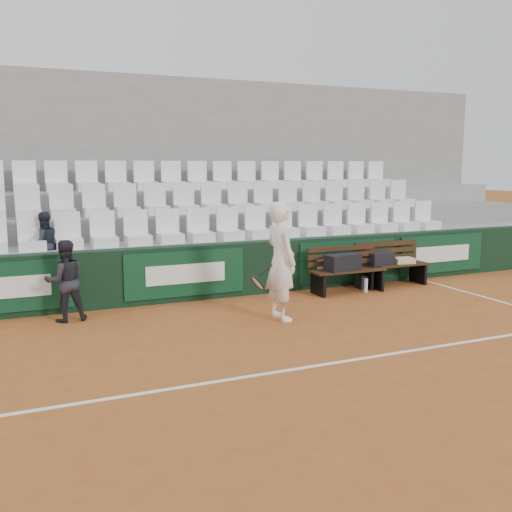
# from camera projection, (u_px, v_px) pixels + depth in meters

# --- Properties ---
(ground) EXTENTS (80.00, 80.00, 0.00)m
(ground) POSITION_uv_depth(u_px,v_px,m) (293.00, 370.00, 6.86)
(ground) COLOR #A45625
(ground) RESTS_ON ground
(court_baseline) EXTENTS (18.00, 0.06, 0.01)m
(court_baseline) POSITION_uv_depth(u_px,v_px,m) (293.00, 369.00, 6.86)
(court_baseline) COLOR white
(court_baseline) RESTS_ON ground
(back_barrier) EXTENTS (18.00, 0.34, 1.00)m
(back_barrier) POSITION_uv_depth(u_px,v_px,m) (197.00, 272.00, 10.43)
(back_barrier) COLOR black
(back_barrier) RESTS_ON ground
(grandstand_tier_front) EXTENTS (18.00, 0.95, 1.00)m
(grandstand_tier_front) POSITION_uv_depth(u_px,v_px,m) (184.00, 267.00, 10.97)
(grandstand_tier_front) COLOR gray
(grandstand_tier_front) RESTS_ON ground
(grandstand_tier_mid) EXTENTS (18.00, 0.95, 1.45)m
(grandstand_tier_mid) POSITION_uv_depth(u_px,v_px,m) (171.00, 248.00, 11.80)
(grandstand_tier_mid) COLOR gray
(grandstand_tier_mid) RESTS_ON ground
(grandstand_tier_back) EXTENTS (18.00, 0.95, 1.90)m
(grandstand_tier_back) POSITION_uv_depth(u_px,v_px,m) (159.00, 233.00, 12.62)
(grandstand_tier_back) COLOR #989895
(grandstand_tier_back) RESTS_ON ground
(grandstand_rear_wall) EXTENTS (18.00, 0.30, 4.40)m
(grandstand_rear_wall) POSITION_uv_depth(u_px,v_px,m) (151.00, 175.00, 12.99)
(grandstand_rear_wall) COLOR gray
(grandstand_rear_wall) RESTS_ON ground
(seat_row_front) EXTENTS (11.90, 0.44, 0.63)m
(seat_row_front) POSITION_uv_depth(u_px,v_px,m) (186.00, 225.00, 10.69)
(seat_row_front) COLOR white
(seat_row_front) RESTS_ON grandstand_tier_front
(seat_row_mid) EXTENTS (11.90, 0.44, 0.63)m
(seat_row_mid) POSITION_uv_depth(u_px,v_px,m) (172.00, 199.00, 11.47)
(seat_row_mid) COLOR silver
(seat_row_mid) RESTS_ON grandstand_tier_mid
(seat_row_back) EXTENTS (11.90, 0.44, 0.63)m
(seat_row_back) POSITION_uv_depth(u_px,v_px,m) (160.00, 175.00, 12.26)
(seat_row_back) COLOR white
(seat_row_back) RESTS_ON grandstand_tier_back
(bench_left) EXTENTS (1.50, 0.56, 0.45)m
(bench_left) POSITION_uv_depth(u_px,v_px,m) (348.00, 281.00, 11.00)
(bench_left) COLOR #372010
(bench_left) RESTS_ON ground
(bench_right) EXTENTS (1.50, 0.56, 0.45)m
(bench_right) POSITION_uv_depth(u_px,v_px,m) (392.00, 275.00, 11.62)
(bench_right) COLOR #352110
(bench_right) RESTS_ON ground
(sports_bag_left) EXTENTS (0.76, 0.43, 0.31)m
(sports_bag_left) POSITION_uv_depth(u_px,v_px,m) (343.00, 262.00, 10.86)
(sports_bag_left) COLOR black
(sports_bag_left) RESTS_ON bench_left
(sports_bag_right) EXTENTS (0.54, 0.28, 0.24)m
(sports_bag_right) POSITION_uv_depth(u_px,v_px,m) (381.00, 259.00, 11.47)
(sports_bag_right) COLOR black
(sports_bag_right) RESTS_ON bench_right
(towel) EXTENTS (0.44, 0.35, 0.11)m
(towel) POSITION_uv_depth(u_px,v_px,m) (404.00, 260.00, 11.65)
(towel) COLOR #D0BF86
(towel) RESTS_ON bench_right
(sports_bag_ground) EXTENTS (0.47, 0.31, 0.27)m
(sports_bag_ground) POSITION_uv_depth(u_px,v_px,m) (368.00, 281.00, 11.40)
(sports_bag_ground) COLOR black
(sports_bag_ground) RESTS_ON ground
(water_bottle_near) EXTENTS (0.07, 0.07, 0.25)m
(water_bottle_near) POSITION_uv_depth(u_px,v_px,m) (284.00, 290.00, 10.65)
(water_bottle_near) COLOR silver
(water_bottle_near) RESTS_ON ground
(water_bottle_far) EXTENTS (0.08, 0.08, 0.27)m
(water_bottle_far) POSITION_uv_depth(u_px,v_px,m) (366.00, 285.00, 11.00)
(water_bottle_far) COLOR silver
(water_bottle_far) RESTS_ON ground
(tennis_player) EXTENTS (0.75, 0.72, 1.88)m
(tennis_player) POSITION_uv_depth(u_px,v_px,m) (281.00, 261.00, 8.98)
(tennis_player) COLOR white
(tennis_player) RESTS_ON ground
(ball_kid) EXTENTS (0.67, 0.55, 1.29)m
(ball_kid) POSITION_uv_depth(u_px,v_px,m) (65.00, 281.00, 8.91)
(ball_kid) COLOR black
(ball_kid) RESTS_ON ground
(spectator_c) EXTENTS (0.63, 0.55, 1.10)m
(spectator_c) POSITION_uv_depth(u_px,v_px,m) (43.00, 218.00, 9.71)
(spectator_c) COLOR #1C222B
(spectator_c) RESTS_ON grandstand_tier_front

